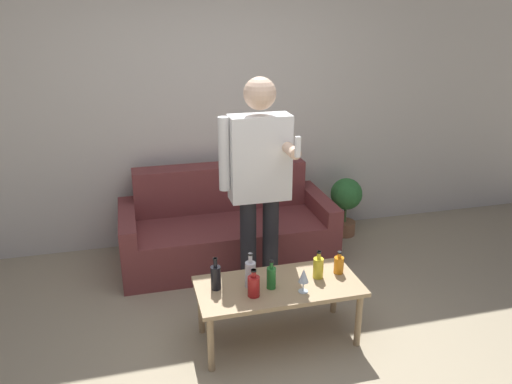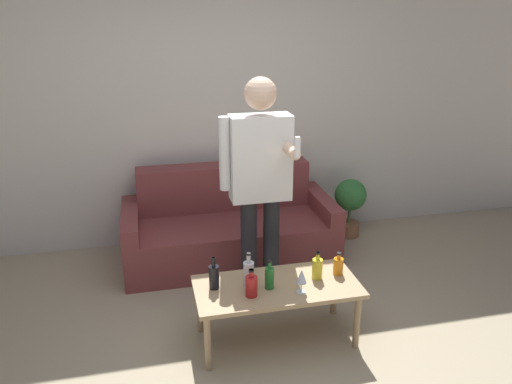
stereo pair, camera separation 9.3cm
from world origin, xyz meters
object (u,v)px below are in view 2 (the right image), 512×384
Objects in this scene: couch at (229,227)px; coffee_table at (277,291)px; person_standing_front at (260,175)px; bottle_orange at (251,285)px.

coffee_table is at bearing -85.47° from couch.
couch is 1.08× the size of person_standing_front.
couch reaches higher than coffee_table.
person_standing_front is at bearing 88.97° from coffee_table.
bottle_orange is at bearing -93.86° from couch.
bottle_orange reaches higher than coffee_table.
bottle_orange is 0.85m from person_standing_front.
person_standing_front is (0.11, -0.73, 0.73)m from couch.
couch is 1.40m from bottle_orange.
coffee_table is 0.85m from person_standing_front.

